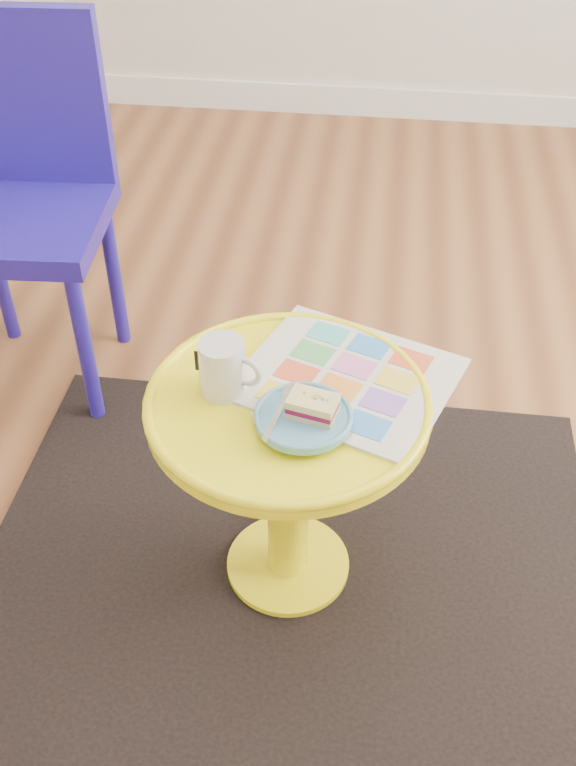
# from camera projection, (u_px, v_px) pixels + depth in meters

# --- Properties ---
(floor) EXTENTS (4.00, 4.00, 0.00)m
(floor) POSITION_uv_depth(u_px,v_px,m) (268.00, 446.00, 2.10)
(floor) COLOR brown
(floor) RESTS_ON ground
(room_walls) EXTENTS (4.00, 4.00, 4.00)m
(room_walls) POSITION_uv_depth(u_px,v_px,m) (20.00, 202.00, 2.90)
(room_walls) COLOR silver
(room_walls) RESTS_ON ground
(rug) EXTENTS (1.31, 1.11, 0.01)m
(rug) POSITION_uv_depth(u_px,v_px,m) (288.00, 567.00, 1.82)
(rug) COLOR black
(rug) RESTS_ON ground
(side_table) EXTENTS (0.51, 0.51, 0.48)m
(side_table) POSITION_uv_depth(u_px,v_px,m) (288.00, 454.00, 1.59)
(side_table) COLOR yellow
(side_table) RESTS_ON ground
(chair) EXTENTS (0.42, 0.42, 0.90)m
(chair) POSITION_uv_depth(u_px,v_px,m) (23.00, 187.00, 2.02)
(chair) COLOR #221795
(chair) RESTS_ON ground
(newspaper) EXTENTS (0.45, 0.42, 0.01)m
(newspaper) POSITION_uv_depth(u_px,v_px,m) (347.00, 378.00, 1.54)
(newspaper) COLOR silver
(newspaper) RESTS_ON side_table
(mug) EXTENTS (0.12, 0.08, 0.11)m
(mug) POSITION_uv_depth(u_px,v_px,m) (224.00, 367.00, 1.49)
(mug) COLOR silver
(mug) RESTS_ON side_table
(plate) EXTENTS (0.17, 0.17, 0.02)m
(plate) POSITION_uv_depth(u_px,v_px,m) (303.00, 418.00, 1.44)
(plate) COLOR #5697B6
(plate) RESTS_ON newspaper
(cake_slice) EXTENTS (0.09, 0.07, 0.04)m
(cake_slice) POSITION_uv_depth(u_px,v_px,m) (313.00, 406.00, 1.43)
(cake_slice) COLOR #D3BC8C
(cake_slice) RESTS_ON plate
(fork) EXTENTS (0.04, 0.14, 0.00)m
(fork) POSITION_uv_depth(u_px,v_px,m) (280.00, 410.00, 1.44)
(fork) COLOR silver
(fork) RESTS_ON plate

